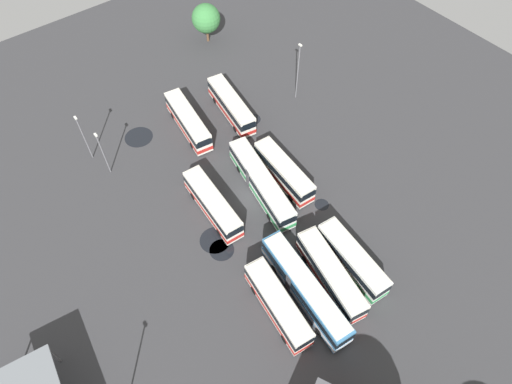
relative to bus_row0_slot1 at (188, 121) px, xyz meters
name	(u,v)px	position (x,y,z in m)	size (l,w,h in m)	color
ground_plane	(250,197)	(15.12, -0.40, -1.84)	(107.36, 107.36, 0.00)	#333335
bus_row0_slot1	(188,121)	(0.00, 0.00, 0.00)	(11.42, 4.10, 3.49)	silver
bus_row0_slot3	(231,105)	(1.19, 6.84, 0.00)	(11.49, 4.28, 3.49)	silver
bus_row1_slot0	(213,204)	(14.20, -5.53, 0.00)	(10.95, 3.27, 3.49)	silver
bus_row1_slot2	(261,183)	(15.29, 1.33, 0.00)	(14.39, 5.04, 3.49)	silver
bus_row1_slot3	(284,171)	(15.69, 4.86, 0.00)	(10.70, 3.24, 3.49)	silver
bus_row2_slot0	(278,304)	(29.42, -7.52, 0.00)	(10.63, 3.79, 3.49)	silver
bus_row2_slot1	(305,288)	(29.79, -3.99, 0.00)	(14.37, 4.00, 3.49)	teal
bus_row2_slot2	(331,274)	(30.33, -0.58, 0.00)	(11.48, 4.58, 3.49)	silver
bus_row2_slot3	(352,259)	(30.48, 2.70, 0.00)	(10.49, 3.45, 3.49)	silver
lamp_post_far_corner	(298,70)	(4.24, 17.02, 3.41)	(0.56, 0.28, 9.67)	slate
lamp_post_near_entrance	(103,152)	(-0.03, -12.87, 2.23)	(0.56, 0.28, 7.34)	slate
lamp_post_by_building	(83,136)	(-3.94, -13.64, 2.44)	(0.56, 0.28, 7.74)	slate
tree_east_edge	(206,18)	(-16.29, 14.48, 2.49)	(4.84, 4.84, 6.76)	brown
puddle_near_shelter	(322,205)	(21.90, 6.20, -1.84)	(1.89, 1.89, 0.01)	black
puddle_back_corner	(139,137)	(-3.35, -6.64, -1.84)	(4.10, 4.10, 0.01)	black
puddle_between_rows	(253,119)	(3.97, 8.72, -1.84)	(2.41, 2.41, 0.01)	black
puddle_centre_drain	(222,250)	(19.34, -7.93, -1.84)	(3.04, 3.04, 0.01)	black
puddle_front_lane	(215,240)	(17.72, -7.79, -1.84)	(3.82, 3.82, 0.01)	black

